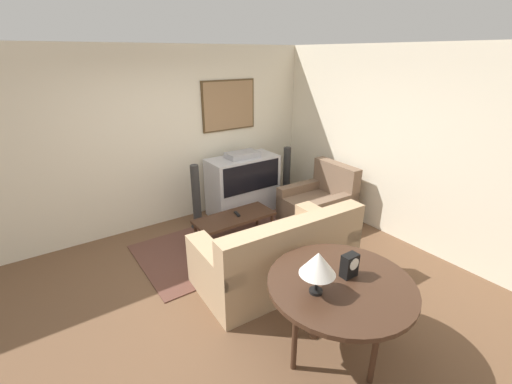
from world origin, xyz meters
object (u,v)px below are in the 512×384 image
object	(u,v)px
tv	(243,184)
armchair	(319,205)
couch	(277,256)
coffee_table	(235,219)
mantel_clock	(350,265)
table_lamp	(318,264)
speaker_tower_right	(286,176)
speaker_tower_left	(196,199)
console_table	(341,288)

from	to	relation	value
tv	armchair	world-z (taller)	tv
tv	couch	distance (m)	2.01
coffee_table	mantel_clock	distance (m)	2.30
tv	table_lamp	bearing A→B (deg)	-112.10
speaker_tower_right	speaker_tower_left	bearing A→B (deg)	180.00
tv	speaker_tower_right	bearing A→B (deg)	-4.49
console_table	table_lamp	bearing A→B (deg)	173.71
coffee_table	speaker_tower_left	distance (m)	0.75
console_table	armchair	bearing A→B (deg)	49.02
couch	console_table	bearing A→B (deg)	81.49
console_table	speaker_tower_right	bearing A→B (deg)	58.05
armchair	console_table	bearing A→B (deg)	-38.68
couch	speaker_tower_left	distance (m)	1.81
armchair	table_lamp	world-z (taller)	table_lamp
coffee_table	speaker_tower_right	xyz separation A→B (m)	(1.53, 0.69, 0.14)
coffee_table	console_table	xyz separation A→B (m)	(-0.30, -2.26, 0.35)
couch	console_table	distance (m)	1.23
tv	mantel_clock	xyz separation A→B (m)	(-0.82, -2.99, 0.37)
table_lamp	speaker_tower_right	world-z (taller)	table_lamp
couch	speaker_tower_left	world-z (taller)	speaker_tower_left
console_table	table_lamp	world-z (taller)	table_lamp
couch	coffee_table	size ratio (longest dim) A/B	1.62
tv	speaker_tower_left	distance (m)	0.90
tv	armchair	distance (m)	1.31
table_lamp	speaker_tower_left	size ratio (longest dim) A/B	0.37
console_table	speaker_tower_right	size ratio (longest dim) A/B	1.23
console_table	mantel_clock	world-z (taller)	mantel_clock
console_table	speaker_tower_left	size ratio (longest dim) A/B	1.23
couch	armchair	world-z (taller)	same
tv	console_table	distance (m)	3.17
tv	table_lamp	world-z (taller)	table_lamp
tv	speaker_tower_left	size ratio (longest dim) A/B	1.14
speaker_tower_right	couch	bearing A→B (deg)	-131.95
console_table	speaker_tower_right	distance (m)	3.48
couch	speaker_tower_right	distance (m)	2.42
tv	speaker_tower_left	world-z (taller)	tv
couch	coffee_table	world-z (taller)	couch
tv	coffee_table	bearing A→B (deg)	-129.90
coffee_table	speaker_tower_left	world-z (taller)	speaker_tower_left
tv	armchair	bearing A→B (deg)	-51.88
table_lamp	mantel_clock	bearing A→B (deg)	-0.17
tv	console_table	size ratio (longest dim) A/B	0.93
couch	table_lamp	size ratio (longest dim) A/B	5.02
table_lamp	speaker_tower_left	world-z (taller)	table_lamp
tv	couch	bearing A→B (deg)	-110.95
tv	console_table	xyz separation A→B (m)	(-0.94, -3.02, 0.20)
couch	mantel_clock	world-z (taller)	mantel_clock
couch	console_table	xyz separation A→B (m)	(-0.22, -1.15, 0.37)
coffee_table	mantel_clock	size ratio (longest dim) A/B	5.46
couch	table_lamp	distance (m)	1.42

